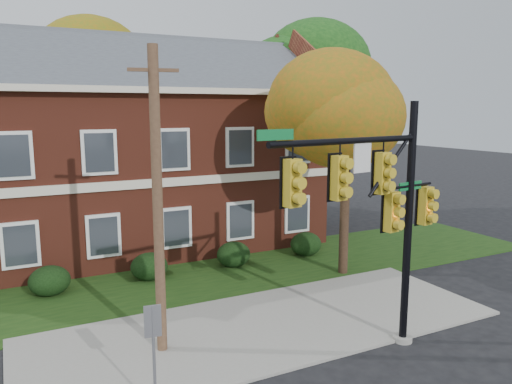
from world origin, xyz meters
name	(u,v)px	position (x,y,z in m)	size (l,w,h in m)	color
ground	(284,341)	(0.00, 0.00, 0.00)	(120.00, 120.00, 0.00)	black
sidewalk	(267,326)	(0.00, 1.00, 0.04)	(14.00, 5.00, 0.08)	gray
grass_strip	(206,277)	(0.00, 6.00, 0.02)	(30.00, 6.00, 0.04)	#193811
apartment_building	(115,140)	(-2.00, 11.95, 4.99)	(18.80, 8.80, 9.74)	maroon
hedge_left	(50,281)	(-5.50, 6.70, 0.53)	(1.40, 1.26, 1.05)	black
hedge_center	(149,267)	(-2.00, 6.70, 0.53)	(1.40, 1.26, 1.05)	black
hedge_right	(234,254)	(1.50, 6.70, 0.53)	(1.40, 1.26, 1.05)	black
hedge_far_right	(306,244)	(5.00, 6.70, 0.53)	(1.40, 1.26, 1.05)	black
tree_near_right	(355,102)	(5.22, 3.87, 6.67)	(4.50, 4.25, 8.58)	black
tree_right_rear	(314,78)	(9.31, 12.81, 8.12)	(6.30, 5.95, 10.62)	black
tree_far_rear	(108,67)	(-0.66, 19.79, 8.84)	(6.84, 6.46, 11.52)	black
traffic_signal	(380,201)	(1.77, -1.68, 4.10)	(5.88, 1.06, 6.61)	gray
utility_pole	(158,203)	(-3.20, 0.94, 4.04)	(1.23, 0.31, 7.96)	#4F3525
sign_post	(153,341)	(-4.13, -1.69, 1.66)	(0.36, 0.09, 2.44)	slate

